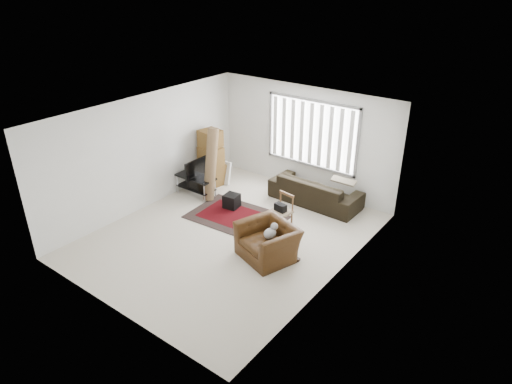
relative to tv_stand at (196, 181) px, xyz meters
The scene contains 11 objects.
room 2.47m from the tv_stand, 14.17° to the right, with size 6.00×6.02×2.71m.
persian_rug 1.62m from the tv_stand, 10.74° to the right, with size 2.24×1.57×0.02m.
tv_stand is the anchor object (origin of this frame).
tv 0.38m from the tv_stand, 161.57° to the left, with size 0.84×0.11×0.48m, color black.
subwoofer 1.18m from the tv_stand, ahead, with size 0.33×0.33×0.33m, color black.
moving_boxes 0.83m from the tv_stand, 100.57° to the left, with size 0.68×0.64×1.48m.
white_flatpack 0.97m from the tv_stand, 86.80° to the left, with size 0.49×0.07×0.62m, color silver.
rolled_rug 0.70m from the tv_stand, 15.15° to the left, with size 0.27×0.27×1.80m, color brown.
sofa 3.00m from the tv_stand, 28.66° to the left, with size 2.26×0.98×0.87m, color black.
side_chair 2.63m from the tv_stand, ahead, with size 0.49×0.49×0.79m.
armchair 3.29m from the tv_stand, 20.83° to the right, with size 1.34×1.26×0.81m.
Camera 1 is at (5.53, -6.41, 5.21)m, focal length 32.00 mm.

